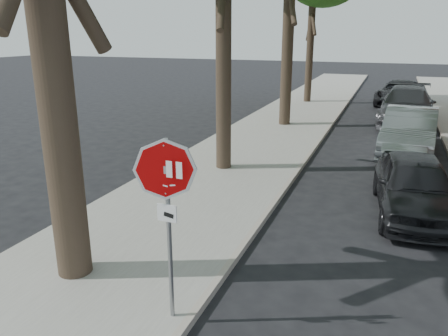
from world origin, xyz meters
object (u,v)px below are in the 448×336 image
object	(u,v)px
car_b	(409,132)
car_d	(400,93)
car_c	(407,106)
stop_sign	(167,197)
car_a	(414,186)

from	to	relation	value
car_b	car_d	world-z (taller)	car_b
car_c	car_d	size ratio (longest dim) A/B	1.13
stop_sign	car_a	world-z (taller)	stop_sign
car_b	car_c	xyz separation A→B (m)	(0.00, 5.48, 0.05)
car_a	car_d	size ratio (longest dim) A/B	0.80
car_b	car_d	distance (m)	11.13
car_c	car_d	distance (m)	5.65
car_a	car_b	size ratio (longest dim) A/B	0.85
car_c	car_b	bearing A→B (deg)	-88.06
car_b	car_d	size ratio (longest dim) A/B	0.93
car_c	car_d	xyz separation A→B (m)	(-0.23, 5.64, -0.13)
car_b	car_c	bearing A→B (deg)	94.27
car_a	car_c	size ratio (longest dim) A/B	0.70
car_a	car_b	distance (m)	5.57
stop_sign	car_b	size ratio (longest dim) A/B	0.56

